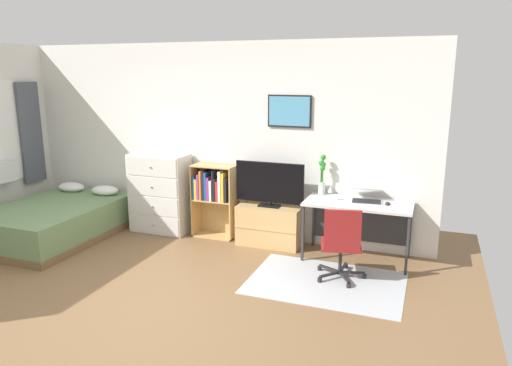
# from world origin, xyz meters

# --- Properties ---
(ground_plane) EXTENTS (7.20, 7.20, 0.00)m
(ground_plane) POSITION_xyz_m (0.00, 0.00, 0.00)
(ground_plane) COLOR brown
(wall_back_with_posters) EXTENTS (6.12, 0.09, 2.70)m
(wall_back_with_posters) POSITION_xyz_m (0.01, 2.43, 1.35)
(wall_back_with_posters) COLOR silver
(wall_back_with_posters) RESTS_ON ground_plane
(area_rug) EXTENTS (1.70, 1.20, 0.01)m
(area_rug) POSITION_xyz_m (1.90, 1.24, 0.00)
(area_rug) COLOR #B2B7BC
(area_rug) RESTS_ON ground_plane
(bed) EXTENTS (1.44, 1.99, 0.62)m
(bed) POSITION_xyz_m (-2.02, 1.37, 0.25)
(bed) COLOR brown
(bed) RESTS_ON ground_plane
(dresser) EXTENTS (0.85, 0.46, 1.15)m
(dresser) POSITION_xyz_m (-0.77, 2.15, 0.57)
(dresser) COLOR silver
(dresser) RESTS_ON ground_plane
(bookshelf) EXTENTS (0.61, 0.30, 1.03)m
(bookshelf) POSITION_xyz_m (0.06, 2.21, 0.64)
(bookshelf) COLOR tan
(bookshelf) RESTS_ON ground_plane
(tv_stand) EXTENTS (0.86, 0.41, 0.54)m
(tv_stand) POSITION_xyz_m (0.91, 2.17, 0.27)
(tv_stand) COLOR tan
(tv_stand) RESTS_ON ground_plane
(television) EXTENTS (0.94, 0.16, 0.60)m
(television) POSITION_xyz_m (0.91, 2.15, 0.85)
(television) COLOR black
(television) RESTS_ON tv_stand
(desk) EXTENTS (1.30, 0.63, 0.74)m
(desk) POSITION_xyz_m (2.10, 2.14, 0.61)
(desk) COLOR silver
(desk) RESTS_ON ground_plane
(office_chair) EXTENTS (0.58, 0.57, 0.86)m
(office_chair) POSITION_xyz_m (2.03, 1.35, 0.46)
(office_chair) COLOR #232326
(office_chair) RESTS_ON ground_plane
(laptop) EXTENTS (0.41, 0.43, 0.16)m
(laptop) POSITION_xyz_m (2.18, 2.17, 0.80)
(laptop) COLOR #B7B7BC
(laptop) RESTS_ON desk
(computer_mouse) EXTENTS (0.06, 0.10, 0.03)m
(computer_mouse) POSITION_xyz_m (2.44, 2.07, 0.76)
(computer_mouse) COLOR #262628
(computer_mouse) RESTS_ON desk
(bamboo_vase) EXTENTS (0.09, 0.09, 0.52)m
(bamboo_vase) POSITION_xyz_m (1.59, 2.29, 1.01)
(bamboo_vase) COLOR silver
(bamboo_vase) RESTS_ON desk
(wine_glass) EXTENTS (0.07, 0.07, 0.18)m
(wine_glass) POSITION_xyz_m (1.76, 2.03, 0.87)
(wine_glass) COLOR silver
(wine_glass) RESTS_ON desk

